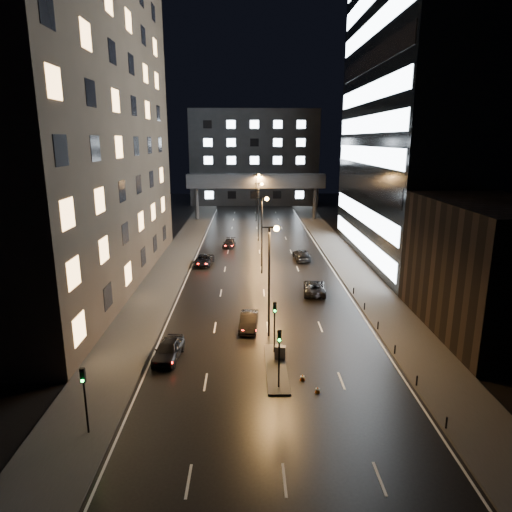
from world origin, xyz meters
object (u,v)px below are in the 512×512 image
object	(u,v)px
car_away_a	(168,350)
car_toward_a	(315,287)
car_away_b	(249,321)
utility_cabinet	(280,352)
car_toward_b	(302,255)
car_away_d	(229,243)
car_away_c	(204,260)

from	to	relation	value
car_away_a	car_toward_a	size ratio (longest dim) A/B	0.89
car_away_b	utility_cabinet	bearing A→B (deg)	-64.36
car_toward_b	car_away_d	bearing A→B (deg)	-40.27
car_toward_a	utility_cabinet	size ratio (longest dim) A/B	4.96
car_away_c	car_toward_b	world-z (taller)	car_toward_b
car_away_a	car_away_c	distance (m)	28.55
car_away_b	car_away_a	bearing A→B (deg)	-133.35
car_away_a	utility_cabinet	distance (m)	9.02
car_toward_b	utility_cabinet	size ratio (longest dim) A/B	4.99
car_toward_a	car_toward_b	distance (m)	15.12
car_away_a	car_toward_b	distance (m)	34.22
car_away_c	car_away_d	size ratio (longest dim) A/B	1.13
car_away_b	car_toward_b	distance (m)	26.31
car_toward_a	utility_cabinet	xyz separation A→B (m)	(-5.13, -16.36, -0.05)
car_away_c	car_toward_b	distance (m)	14.42
car_away_a	car_away_c	size ratio (longest dim) A/B	0.96
car_toward_b	utility_cabinet	world-z (taller)	car_toward_b
car_away_d	car_toward_a	xyz separation A→B (m)	(10.74, -23.56, 0.10)
car_away_c	car_toward_b	bearing A→B (deg)	16.76
car_away_c	utility_cabinet	world-z (taller)	car_away_c
car_toward_a	utility_cabinet	bearing A→B (deg)	78.93
car_away_b	car_away_c	bearing A→B (deg)	109.92
car_away_b	car_toward_a	distance (m)	12.56
car_away_c	utility_cabinet	bearing A→B (deg)	-66.31
car_away_c	car_toward_a	bearing A→B (deg)	-35.37
car_away_c	car_away_d	distance (m)	11.41
car_away_b	utility_cabinet	world-z (taller)	car_away_b
car_away_a	car_toward_a	distance (m)	21.30
car_away_a	utility_cabinet	size ratio (longest dim) A/B	4.42
car_away_b	car_away_c	size ratio (longest dim) A/B	0.91
car_toward_a	utility_cabinet	world-z (taller)	car_toward_a
car_away_c	utility_cabinet	distance (m)	30.28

